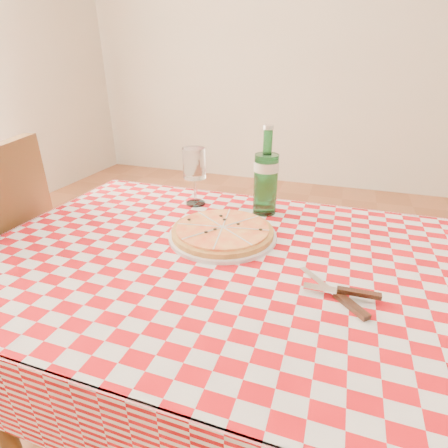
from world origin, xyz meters
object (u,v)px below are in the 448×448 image
at_px(dining_table, 224,287).
at_px(pizza_plate, 223,231).
at_px(water_bottle, 266,171).
at_px(wine_glass, 195,177).

bearing_deg(dining_table, pizza_plate, 110.92).
distance_m(dining_table, water_bottle, 0.40).
bearing_deg(wine_glass, water_bottle, 0.85).
height_order(dining_table, wine_glass, wine_glass).
height_order(pizza_plate, wine_glass, wine_glass).
relative_size(water_bottle, wine_glass, 1.44).
height_order(dining_table, pizza_plate, pizza_plate).
bearing_deg(water_bottle, wine_glass, -179.15).
bearing_deg(water_bottle, pizza_plate, -108.54).
relative_size(dining_table, water_bottle, 4.22).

